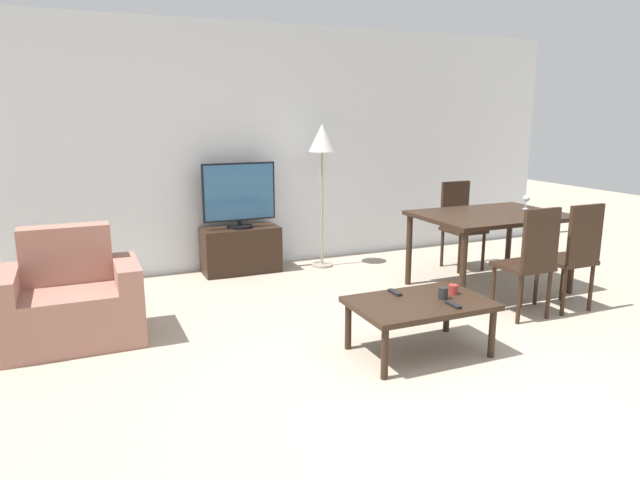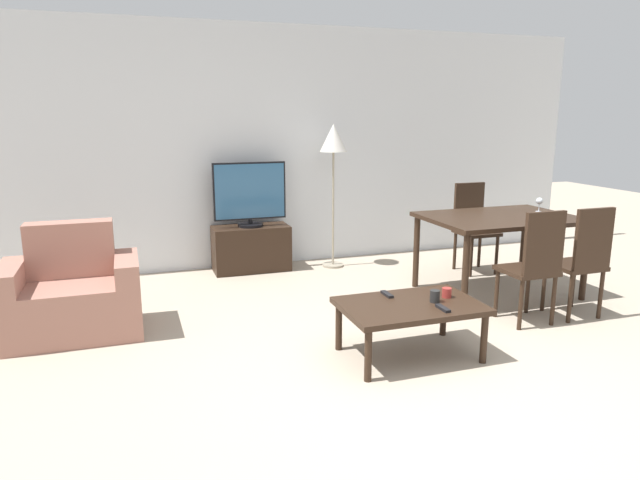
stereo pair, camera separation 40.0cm
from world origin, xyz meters
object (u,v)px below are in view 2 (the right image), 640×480
Objects in this scene: armchair at (73,296)px; cup_white_near at (447,293)px; dining_chair_near_right at (583,258)px; coffee_table at (410,309)px; dining_table at (500,224)px; cup_colored_far at (435,296)px; tv at (250,194)px; remote_primary at (387,294)px; dining_chair_near at (534,262)px; floor_lamp at (333,146)px; wine_glass_left at (539,202)px; dining_chair_far at (473,223)px; remote_secondary at (443,308)px; tv_stand at (251,248)px.

armchair reaches higher than cup_white_near.
coffee_table is at bearing -171.95° from dining_chair_near_right.
dining_table is 0.87m from dining_chair_near_right.
cup_colored_far is (0.18, -0.03, 0.09)m from coffee_table.
tv is 3.39m from dining_chair_near_right.
cup_white_near reaches higher than remote_primary.
cup_white_near is at bearing 6.46° from coffee_table.
dining_chair_near is 13.64× the size of cup_white_near.
floor_lamp is at bearing 25.32° from armchair.
coffee_table is at bearing -77.30° from tv.
tv is 5.50× the size of wine_glass_left.
dining_chair_far is 2.35m from cup_white_near.
wine_glass_left is at bearing 33.03° from cup_white_near.
remote_primary is at bearing -24.86° from armchair.
cup_colored_far is at bearing -9.89° from coffee_table.
cup_colored_far is (-1.33, -1.10, -0.24)m from dining_table.
dining_chair_near_right is 1.84m from remote_primary.
dining_chair_near_right is at bearing -73.11° from dining_table.
wine_glass_left reaches higher than cup_white_near.
dining_chair_far reaches higher than remote_secondary.
wine_glass_left reaches higher than tv_stand.
dining_chair_far is 11.04× the size of cup_colored_far.
tv is (0.00, -0.00, 0.61)m from tv_stand.
armchair is at bearing 178.28° from wine_glass_left.
tv is 3.02m from wine_glass_left.
remote_secondary is (0.75, -2.85, 0.16)m from tv_stand.
remote_secondary is 1.03× the size of wine_glass_left.
dining_chair_near_right is 1.46m from cup_white_near.
armchair is at bearing 152.81° from cup_colored_far.
cup_white_near is (-1.44, -0.21, -0.10)m from dining_chair_near_right.
dining_chair_far reaches higher than cup_white_near.
cup_white_near is (-0.94, -0.21, -0.10)m from dining_chair_near.
remote_primary reaches higher than coffee_table.
cup_colored_far is (2.52, -1.29, 0.14)m from armchair.
tv reaches higher than dining_chair_far.
tv_stand is at bearing 38.72° from armchair.
armchair is 1.05× the size of dining_chair_near.
remote_secondary is (0.15, -0.19, 0.05)m from coffee_table.
dining_chair_near_right is (0.25, -0.82, -0.15)m from dining_table.
dining_chair_near is at bearing 12.70° from cup_white_near.
wine_glass_left is (2.60, -1.53, 0.62)m from tv_stand.
dining_table is at bearing 106.89° from dining_chair_near_right.
dining_chair_near_right is 6.52× the size of remote_primary.
tv is at bearing 38.67° from armchair.
dining_table reaches higher than tv_stand.
tv reaches higher than remote_secondary.
cup_colored_far is at bearing -169.97° from dining_chair_near_right.
dining_chair_near is 2.60m from floor_lamp.
floor_lamp is at bearing 128.89° from dining_table.
armchair is at bearing 155.14° from remote_primary.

